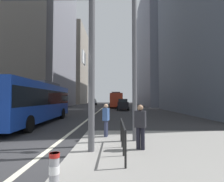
% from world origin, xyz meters
% --- Properties ---
extents(ground_plane, '(160.00, 160.00, 0.00)m').
position_xyz_m(ground_plane, '(0.00, 20.00, 0.00)').
color(ground_plane, '#303033').
extents(median_island, '(9.00, 10.00, 0.15)m').
position_xyz_m(median_island, '(5.50, -1.00, 0.07)').
color(median_island, gray).
rests_on(median_island, ground).
extents(lane_centre_line, '(0.20, 80.00, 0.01)m').
position_xyz_m(lane_centre_line, '(0.00, 30.00, 0.01)').
color(lane_centre_line, beige).
rests_on(lane_centre_line, ground).
extents(office_tower_left_mid, '(12.77, 21.61, 38.38)m').
position_xyz_m(office_tower_left_mid, '(-16.00, 39.82, 19.19)').
color(office_tower_left_mid, gray).
rests_on(office_tower_left_mid, ground).
extents(office_tower_left_far, '(13.51, 19.06, 29.90)m').
position_xyz_m(office_tower_left_far, '(-16.00, 65.38, 14.95)').
color(office_tower_left_far, gray).
rests_on(office_tower_left_far, ground).
extents(office_tower_right_mid, '(13.19, 21.32, 32.01)m').
position_xyz_m(office_tower_right_mid, '(17.00, 44.11, 16.01)').
color(office_tower_right_mid, slate).
rests_on(office_tower_right_mid, ground).
extents(office_tower_right_far, '(11.28, 19.81, 33.19)m').
position_xyz_m(office_tower_right_far, '(17.00, 67.27, 16.60)').
color(office_tower_right_far, slate).
rests_on(office_tower_right_far, ground).
extents(city_bus_blue_oncoming, '(2.94, 11.90, 3.40)m').
position_xyz_m(city_bus_blue_oncoming, '(-3.73, 7.88, 1.84)').
color(city_bus_blue_oncoming, '#14389E').
rests_on(city_bus_blue_oncoming, ground).
extents(city_bus_red_receding, '(2.82, 10.94, 3.40)m').
position_xyz_m(city_bus_red_receding, '(2.81, 34.45, 1.84)').
color(city_bus_red_receding, red).
rests_on(city_bus_red_receding, ground).
extents(city_bus_red_distant, '(2.88, 11.77, 3.40)m').
position_xyz_m(city_bus_red_distant, '(3.20, 58.06, 1.84)').
color(city_bus_red_distant, red).
rests_on(city_bus_red_distant, ground).
extents(car_oncoming_mid, '(2.11, 4.51, 1.94)m').
position_xyz_m(car_oncoming_mid, '(-4.05, 50.10, 0.99)').
color(car_oncoming_mid, '#232838').
rests_on(car_oncoming_mid, ground).
extents(car_receding_near, '(2.10, 4.16, 1.94)m').
position_xyz_m(car_receding_near, '(3.96, 25.08, 0.99)').
color(car_receding_near, black).
rests_on(car_receding_near, ground).
extents(traffic_signal_gantry, '(6.33, 0.65, 6.00)m').
position_xyz_m(traffic_signal_gantry, '(-0.40, -0.08, 4.12)').
color(traffic_signal_gantry, '#515156').
rests_on(traffic_signal_gantry, median_island).
extents(street_lamp_post, '(5.50, 0.32, 8.00)m').
position_xyz_m(street_lamp_post, '(3.39, 1.52, 5.28)').
color(street_lamp_post, '#56565B').
rests_on(street_lamp_post, median_island).
extents(bollard_left, '(0.20, 0.20, 0.81)m').
position_xyz_m(bollard_left, '(1.41, -3.03, 0.60)').
color(bollard_left, '#99999E').
rests_on(bollard_left, median_island).
extents(pedestrian_railing, '(0.06, 3.15, 0.98)m').
position_xyz_m(pedestrian_railing, '(2.80, -0.06, 0.84)').
color(pedestrian_railing, black).
rests_on(pedestrian_railing, median_island).
extents(pedestrian_waiting, '(0.44, 0.37, 1.59)m').
position_xyz_m(pedestrian_waiting, '(3.44, 0.17, 1.02)').
color(pedestrian_waiting, black).
rests_on(pedestrian_waiting, median_island).
extents(pedestrian_walking, '(0.33, 0.43, 1.56)m').
position_xyz_m(pedestrian_walking, '(2.11, 2.35, 1.01)').
color(pedestrian_walking, '#2D334C').
rests_on(pedestrian_walking, median_island).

